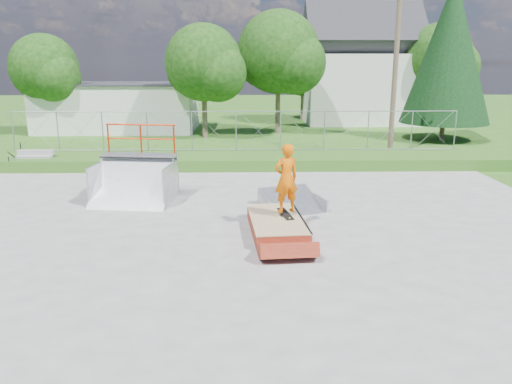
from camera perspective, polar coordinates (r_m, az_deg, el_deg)
ground at (r=12.79m, az=-2.98°, el=-5.50°), size 120.00×120.00×0.00m
concrete_pad at (r=12.79m, az=-2.99°, el=-5.41°), size 20.00×16.00×0.04m
grass_berm at (r=21.91m, az=-2.30°, el=3.65°), size 24.00×3.00×0.50m
grind_box at (r=13.25m, az=2.35°, el=-3.83°), size 1.56×2.89×0.42m
quarter_pipe at (r=16.27m, az=-13.95°, el=2.88°), size 2.66×2.34×2.43m
flat_bank_ramp at (r=15.37m, az=4.16°, el=-1.08°), size 2.13×2.20×0.51m
skateboard at (r=13.34m, az=3.41°, el=-2.57°), size 0.44×0.82×0.13m
skater at (r=13.10m, az=3.47°, el=1.26°), size 0.78×0.65×1.83m
concrete_stairs at (r=22.89m, az=-24.16°, el=3.23°), size 1.50×1.60×0.80m
chain_link_fence at (r=22.72m, az=-2.28°, el=6.97°), size 20.00×0.06×1.80m
utility_building_flat at (r=35.15m, az=-15.30°, el=9.31°), size 10.00×6.00×3.00m
gable_house at (r=38.98m, az=11.79°, el=13.42°), size 8.40×6.08×8.94m
utility_pole at (r=25.05m, az=15.61°, el=13.13°), size 0.24×0.24×8.00m
tree_left_near at (r=29.93m, az=-5.57°, el=14.18°), size 4.76×4.48×6.65m
tree_center at (r=31.92m, az=3.12°, el=15.33°), size 5.44×5.12×7.60m
tree_left_far at (r=34.11m, az=-22.76°, el=12.68°), size 4.42×4.16×6.18m
tree_right_far at (r=38.43m, az=20.50°, el=13.87°), size 5.10×4.80×7.12m
tree_back_mid at (r=40.17m, az=5.76°, el=13.37°), size 4.08×3.84×5.70m
conifer_tree at (r=31.26m, az=21.25°, el=14.80°), size 5.04×5.04×9.10m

